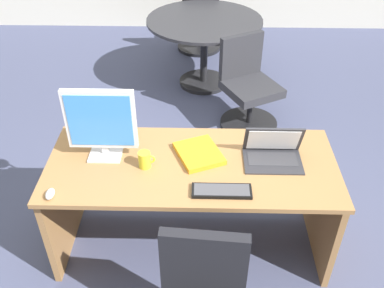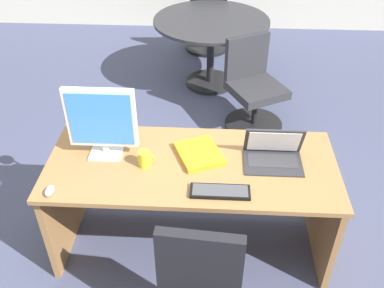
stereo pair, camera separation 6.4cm
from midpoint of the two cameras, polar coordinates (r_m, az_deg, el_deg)
name	(u,v)px [view 2 (the right image)]	position (r m, az deg, el deg)	size (l,w,h in m)	color
ground	(200,125)	(4.26, 1.52, 2.50)	(12.00, 12.00, 0.00)	#474C6B
desk	(192,185)	(2.80, 0.68, -5.45)	(1.77, 0.75, 0.75)	#9E7042
monitor	(101,120)	(2.59, -11.23, 3.10)	(0.42, 0.16, 0.46)	silver
laptop	(273,150)	(2.66, 11.41, -0.85)	(0.35, 0.25, 0.22)	#2D2D33
keyboard	(220,191)	(2.42, 4.51, -6.31)	(0.34, 0.11, 0.02)	black
mouse	(49,191)	(2.52, -17.69, -5.94)	(0.05, 0.09, 0.04)	silver
desk_lamp	(86,102)	(2.78, -13.21, 5.42)	(0.12, 0.15, 0.35)	black
book	(199,153)	(2.67, 1.64, -1.27)	(0.34, 0.37, 0.03)	orange
coffee_mug	(145,159)	(2.58, -5.59, -1.96)	(0.10, 0.07, 0.10)	yellow
meeting_table	(211,36)	(4.74, 2.94, 14.12)	(1.22, 1.22, 0.76)	black
meeting_chair_near	(253,92)	(4.15, 8.54, 6.78)	(0.62, 0.63, 0.86)	black
meeting_chair_far	(207,26)	(5.65, 2.39, 15.41)	(0.56, 0.56, 0.87)	black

